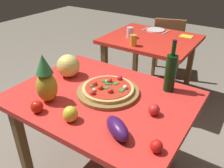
% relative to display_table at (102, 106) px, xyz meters
% --- Properties ---
extents(display_table, '(1.22, 0.92, 0.76)m').
position_rel_display_table_xyz_m(display_table, '(0.00, 0.00, 0.00)').
color(display_table, brown).
rests_on(display_table, ground_plane).
extents(background_table, '(1.00, 0.88, 0.76)m').
position_rel_display_table_xyz_m(background_table, '(-0.25, 1.32, -0.02)').
color(background_table, brown).
rests_on(background_table, ground_plane).
extents(dining_chair, '(0.50, 0.50, 0.85)m').
position_rel_display_table_xyz_m(dining_chair, '(-0.28, 1.99, -0.18)').
color(dining_chair, olive).
rests_on(dining_chair, ground_plane).
extents(pizza_board, '(0.43, 0.43, 0.02)m').
position_rel_display_table_xyz_m(pizza_board, '(0.02, 0.05, 0.10)').
color(pizza_board, olive).
rests_on(pizza_board, display_table).
extents(pizza, '(0.36, 0.36, 0.06)m').
position_rel_display_table_xyz_m(pizza, '(0.02, 0.05, 0.13)').
color(pizza, tan).
rests_on(pizza, pizza_board).
extents(wine_bottle, '(0.08, 0.08, 0.37)m').
position_rel_display_table_xyz_m(wine_bottle, '(0.35, 0.33, 0.23)').
color(wine_bottle, black).
rests_on(wine_bottle, display_table).
extents(pineapple_left, '(0.13, 0.13, 0.33)m').
position_rel_display_table_xyz_m(pineapple_left, '(-0.26, -0.24, 0.24)').
color(pineapple_left, gold).
rests_on(pineapple_left, display_table).
extents(melon, '(0.18, 0.18, 0.18)m').
position_rel_display_table_xyz_m(melon, '(-0.38, 0.10, 0.18)').
color(melon, '#E2D569').
rests_on(melon, display_table).
extents(bell_pepper, '(0.09, 0.09, 0.10)m').
position_rel_display_table_xyz_m(bell_pepper, '(0.01, -0.32, 0.13)').
color(bell_pepper, yellow).
rests_on(bell_pepper, display_table).
extents(eggplant, '(0.22, 0.18, 0.09)m').
position_rel_display_table_xyz_m(eggplant, '(0.30, -0.27, 0.14)').
color(eggplant, '#3B134D').
rests_on(eggplant, display_table).
extents(tomato_near_board, '(0.08, 0.08, 0.08)m').
position_rel_display_table_xyz_m(tomato_near_board, '(-0.22, -0.37, 0.13)').
color(tomato_near_board, red).
rests_on(tomato_near_board, display_table).
extents(tomato_at_corner, '(0.07, 0.07, 0.07)m').
position_rel_display_table_xyz_m(tomato_at_corner, '(0.52, -0.27, 0.12)').
color(tomato_at_corner, red).
rests_on(tomato_at_corner, display_table).
extents(tomato_beside_pepper, '(0.07, 0.07, 0.07)m').
position_rel_display_table_xyz_m(tomato_beside_pepper, '(0.39, 0.00, 0.13)').
color(tomato_beside_pepper, red).
rests_on(tomato_beside_pepper, display_table).
extents(drinking_glass_juice, '(0.07, 0.07, 0.12)m').
position_rel_display_table_xyz_m(drinking_glass_juice, '(-0.30, 0.98, 0.15)').
color(drinking_glass_juice, orange).
rests_on(drinking_glass_juice, background_table).
extents(drinking_glass_water, '(0.07, 0.07, 0.12)m').
position_rel_display_table_xyz_m(drinking_glass_water, '(-0.46, 1.19, 0.15)').
color(drinking_glass_water, silver).
rests_on(drinking_glass_water, background_table).
extents(dinner_plate, '(0.22, 0.22, 0.02)m').
position_rel_display_table_xyz_m(dinner_plate, '(-0.32, 1.60, 0.10)').
color(dinner_plate, white).
rests_on(dinner_plate, background_table).
extents(fork_utensil, '(0.02, 0.18, 0.01)m').
position_rel_display_table_xyz_m(fork_utensil, '(-0.46, 1.60, 0.09)').
color(fork_utensil, silver).
rests_on(fork_utensil, background_table).
extents(knife_utensil, '(0.03, 0.18, 0.01)m').
position_rel_display_table_xyz_m(knife_utensil, '(-0.18, 1.60, 0.09)').
color(knife_utensil, silver).
rests_on(knife_utensil, background_table).
extents(napkin_folded, '(0.14, 0.12, 0.01)m').
position_rel_display_table_xyz_m(napkin_folded, '(0.07, 1.58, 0.09)').
color(napkin_folded, yellow).
rests_on(napkin_folded, background_table).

